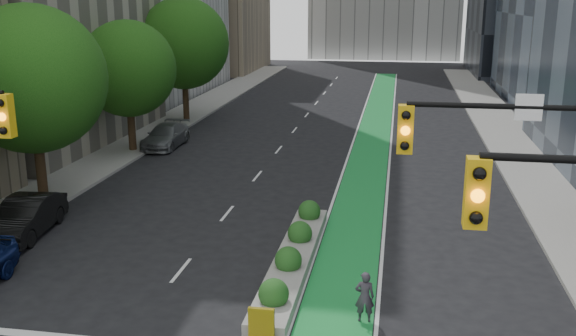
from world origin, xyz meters
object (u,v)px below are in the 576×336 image
at_px(parked_car_left_mid, 26,217).
at_px(parked_car_left_far, 166,136).
at_px(median_planter, 293,256).
at_px(cyclist, 365,297).

distance_m(parked_car_left_mid, parked_car_left_far, 15.39).
xyz_separation_m(median_planter, parked_car_left_far, (-10.70, 16.54, 0.32)).
bearing_deg(cyclist, median_planter, -58.45).
distance_m(median_planter, parked_car_left_mid, 10.77).
bearing_deg(median_planter, parked_car_left_far, 122.90).
relative_size(median_planter, parked_car_left_mid, 2.27).
height_order(median_planter, parked_car_left_mid, parked_car_left_mid).
bearing_deg(cyclist, parked_car_left_mid, -24.48).
height_order(median_planter, parked_car_left_far, parked_car_left_far).
distance_m(cyclist, parked_car_left_mid, 14.12).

